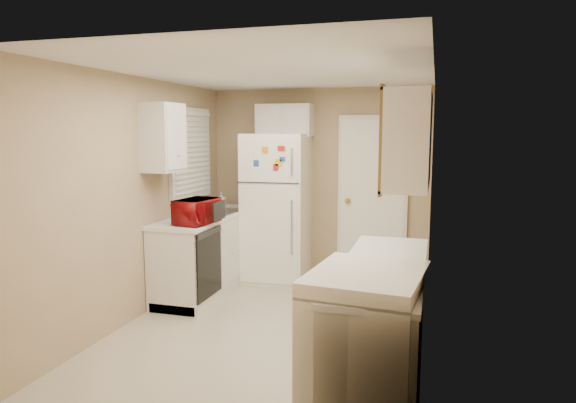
# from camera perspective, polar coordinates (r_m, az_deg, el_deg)

# --- Properties ---
(floor) EXTENTS (3.80, 3.80, 0.00)m
(floor) POSITION_cam_1_polar(r_m,az_deg,el_deg) (5.08, -1.61, -13.71)
(floor) COLOR beige
(floor) RESTS_ON ground
(ceiling) EXTENTS (3.80, 3.80, 0.00)m
(ceiling) POSITION_cam_1_polar(r_m,az_deg,el_deg) (4.76, -1.72, 14.27)
(ceiling) COLOR white
(ceiling) RESTS_ON floor
(wall_left) EXTENTS (3.80, 3.80, 0.00)m
(wall_left) POSITION_cam_1_polar(r_m,az_deg,el_deg) (5.37, -16.05, 0.39)
(wall_left) COLOR tan
(wall_left) RESTS_ON floor
(wall_right) EXTENTS (3.80, 3.80, 0.00)m
(wall_right) POSITION_cam_1_polar(r_m,az_deg,el_deg) (4.55, 15.37, -0.86)
(wall_right) COLOR tan
(wall_right) RESTS_ON floor
(wall_back) EXTENTS (2.80, 2.80, 0.00)m
(wall_back) POSITION_cam_1_polar(r_m,az_deg,el_deg) (6.60, 3.38, 2.02)
(wall_back) COLOR tan
(wall_back) RESTS_ON floor
(wall_front) EXTENTS (2.80, 2.80, 0.00)m
(wall_front) POSITION_cam_1_polar(r_m,az_deg,el_deg) (3.05, -12.65, -4.97)
(wall_front) COLOR tan
(wall_front) RESTS_ON floor
(left_counter) EXTENTS (0.60, 1.80, 0.90)m
(left_counter) POSITION_cam_1_polar(r_m,az_deg,el_deg) (6.14, -8.91, -5.61)
(left_counter) COLOR silver
(left_counter) RESTS_ON floor
(dishwasher) EXTENTS (0.03, 0.58, 0.72)m
(dishwasher) POSITION_cam_1_polar(r_m,az_deg,el_deg) (5.48, -8.81, -6.80)
(dishwasher) COLOR black
(dishwasher) RESTS_ON floor
(sink) EXTENTS (0.54, 0.74, 0.16)m
(sink) POSITION_cam_1_polar(r_m,az_deg,el_deg) (6.19, -8.40, -1.61)
(sink) COLOR gray
(sink) RESTS_ON left_counter
(microwave) EXTENTS (0.50, 0.32, 0.31)m
(microwave) POSITION_cam_1_polar(r_m,az_deg,el_deg) (5.46, -10.09, -0.89)
(microwave) COLOR maroon
(microwave) RESTS_ON left_counter
(soap_bottle) EXTENTS (0.10, 0.10, 0.20)m
(soap_bottle) POSITION_cam_1_polar(r_m,az_deg,el_deg) (6.54, -7.41, 0.16)
(soap_bottle) COLOR white
(soap_bottle) RESTS_ON left_counter
(window_blinds) EXTENTS (0.10, 0.98, 1.08)m
(window_blinds) POSITION_cam_1_polar(r_m,az_deg,el_deg) (6.23, -10.73, 5.24)
(window_blinds) COLOR silver
(window_blinds) RESTS_ON wall_left
(upper_cabinet_left) EXTENTS (0.30, 0.45, 0.70)m
(upper_cabinet_left) POSITION_cam_1_polar(r_m,az_deg,el_deg) (5.44, -13.70, 6.91)
(upper_cabinet_left) COLOR silver
(upper_cabinet_left) RESTS_ON wall_left
(refrigerator) EXTENTS (0.79, 0.77, 1.84)m
(refrigerator) POSITION_cam_1_polar(r_m,az_deg,el_deg) (6.42, -1.23, -0.67)
(refrigerator) COLOR white
(refrigerator) RESTS_ON floor
(cabinet_over_fridge) EXTENTS (0.70, 0.30, 0.40)m
(cabinet_over_fridge) POSITION_cam_1_polar(r_m,az_deg,el_deg) (6.52, -0.34, 9.00)
(cabinet_over_fridge) COLOR silver
(cabinet_over_fridge) RESTS_ON wall_back
(interior_door) EXTENTS (0.86, 0.06, 2.08)m
(interior_door) POSITION_cam_1_polar(r_m,az_deg,el_deg) (6.46, 9.35, 0.20)
(interior_door) COLOR white
(interior_door) RESTS_ON floor
(right_counter) EXTENTS (0.60, 2.00, 0.90)m
(right_counter) POSITION_cam_1_polar(r_m,az_deg,el_deg) (3.98, 10.35, -13.14)
(right_counter) COLOR silver
(right_counter) RESTS_ON floor
(stove) EXTENTS (0.76, 0.90, 1.01)m
(stove) POSITION_cam_1_polar(r_m,az_deg,el_deg) (3.43, 8.59, -15.64)
(stove) COLOR white
(stove) RESTS_ON floor
(upper_cabinet_right) EXTENTS (0.30, 1.20, 0.70)m
(upper_cabinet_right) POSITION_cam_1_polar(r_m,az_deg,el_deg) (4.01, 13.41, 6.68)
(upper_cabinet_right) COLOR silver
(upper_cabinet_right) RESTS_ON wall_right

